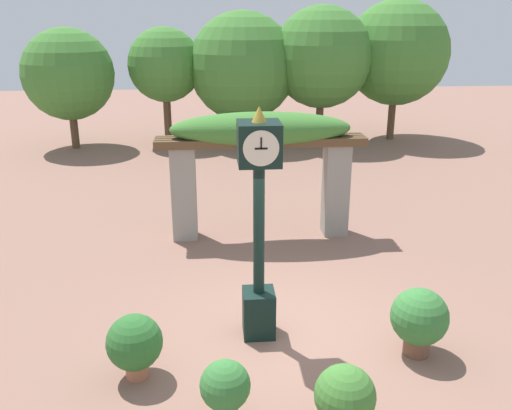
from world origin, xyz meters
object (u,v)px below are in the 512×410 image
at_px(pedestal_clock, 259,221).
at_px(potted_plant_near_left, 225,388).
at_px(potted_plant_far_left, 345,399).
at_px(potted_plant_far_right, 419,319).
at_px(potted_plant_near_right, 135,343).

height_order(pedestal_clock, potted_plant_near_left, pedestal_clock).
relative_size(potted_plant_far_left, potted_plant_far_right, 0.88).
height_order(potted_plant_near_right, potted_plant_far_left, potted_plant_near_right).
bearing_deg(pedestal_clock, potted_plant_far_left, -70.13).
bearing_deg(potted_plant_near_left, pedestal_clock, 73.17).
bearing_deg(potted_plant_near_right, potted_plant_near_left, -38.59).
relative_size(pedestal_clock, potted_plant_near_right, 3.80).
bearing_deg(pedestal_clock, potted_plant_far_right, -17.62).
bearing_deg(potted_plant_far_right, potted_plant_near_left, -157.53).
relative_size(potted_plant_near_right, potted_plant_far_right, 0.91).
bearing_deg(potted_plant_far_left, pedestal_clock, 109.87).
relative_size(pedestal_clock, potted_plant_far_left, 3.92).
bearing_deg(pedestal_clock, potted_plant_near_right, -151.99).
relative_size(potted_plant_near_right, potted_plant_far_left, 1.03).
distance_m(potted_plant_near_left, potted_plant_far_right, 3.01).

